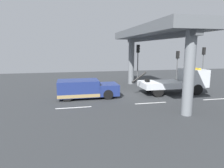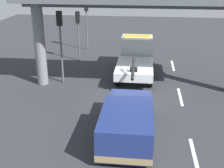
{
  "view_description": "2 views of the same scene",
  "coord_description": "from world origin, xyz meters",
  "px_view_note": "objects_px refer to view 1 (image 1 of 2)",
  "views": [
    {
      "loc": [
        -6.21,
        -17.13,
        4.24
      ],
      "look_at": [
        -2.58,
        -0.22,
        1.17
      ],
      "focal_mm": 32.01,
      "sensor_mm": 36.0,
      "label": 1
    },
    {
      "loc": [
        -16.61,
        -0.65,
        7.26
      ],
      "look_at": [
        -2.99,
        0.91,
        1.82
      ],
      "focal_mm": 47.91,
      "sensor_mm": 36.0,
      "label": 2
    }
  ],
  "objects_px": {
    "traffic_light_mid": "(204,57)",
    "traffic_light_far": "(178,60)",
    "tow_truck_white": "(180,81)",
    "towed_van_green": "(85,89)",
    "traffic_light_near": "(138,56)"
  },
  "relations": [
    {
      "from": "towed_van_green",
      "to": "traffic_light_near",
      "type": "distance_m",
      "value": 8.41
    },
    {
      "from": "traffic_light_far",
      "to": "tow_truck_white",
      "type": "bearing_deg",
      "value": -116.97
    },
    {
      "from": "tow_truck_white",
      "to": "traffic_light_mid",
      "type": "height_order",
      "value": "traffic_light_mid"
    },
    {
      "from": "traffic_light_near",
      "to": "towed_van_green",
      "type": "bearing_deg",
      "value": -143.89
    },
    {
      "from": "traffic_light_mid",
      "to": "traffic_light_far",
      "type": "bearing_deg",
      "value": 180.0
    },
    {
      "from": "traffic_light_mid",
      "to": "towed_van_green",
      "type": "bearing_deg",
      "value": -162.52
    },
    {
      "from": "towed_van_green",
      "to": "traffic_light_far",
      "type": "xyz_separation_m",
      "value": [
        11.46,
        4.71,
        2.12
      ]
    },
    {
      "from": "towed_van_green",
      "to": "traffic_light_mid",
      "type": "relative_size",
      "value": 1.18
    },
    {
      "from": "towed_van_green",
      "to": "traffic_light_near",
      "type": "bearing_deg",
      "value": 36.11
    },
    {
      "from": "traffic_light_near",
      "to": "traffic_light_mid",
      "type": "relative_size",
      "value": 1.06
    },
    {
      "from": "towed_van_green",
      "to": "traffic_light_far",
      "type": "bearing_deg",
      "value": 22.35
    },
    {
      "from": "traffic_light_far",
      "to": "traffic_light_mid",
      "type": "xyz_separation_m",
      "value": [
        3.5,
        -0.0,
        0.31
      ]
    },
    {
      "from": "traffic_light_mid",
      "to": "tow_truck_white",
      "type": "bearing_deg",
      "value": -141.37
    },
    {
      "from": "towed_van_green",
      "to": "traffic_light_far",
      "type": "relative_size",
      "value": 1.31
    },
    {
      "from": "traffic_light_far",
      "to": "traffic_light_mid",
      "type": "distance_m",
      "value": 3.51
    }
  ]
}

